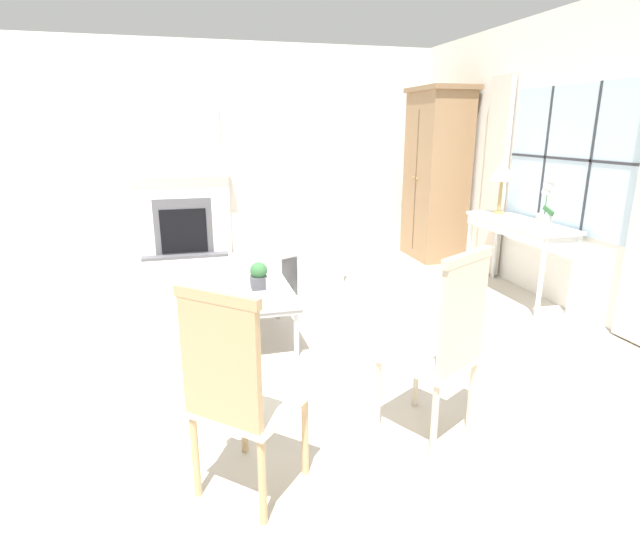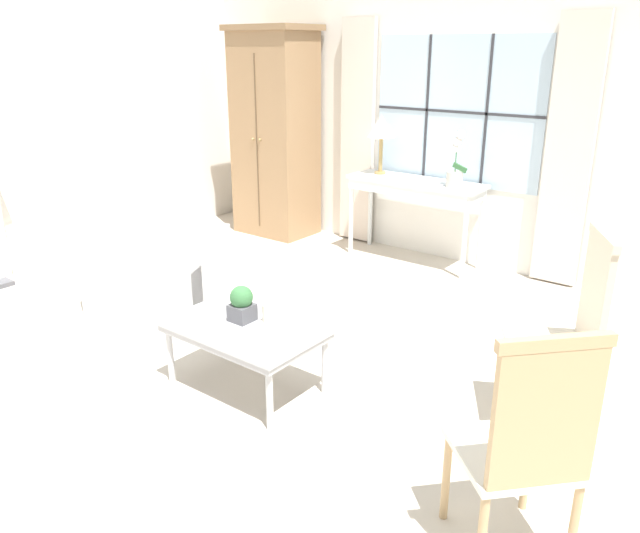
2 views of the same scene
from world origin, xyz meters
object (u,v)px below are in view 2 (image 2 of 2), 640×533
at_px(potted_plant_small, 242,303).
at_px(pillar_candle, 267,315).
at_px(accent_chair_wooden, 528,440).
at_px(potted_orchid, 456,166).
at_px(coffee_table, 245,332).
at_px(armoire, 275,133).
at_px(side_chair_wooden, 573,322).
at_px(table_lamp, 382,128).
at_px(console_table, 415,189).
at_px(armchair_upholstered, 157,270).

xyz_separation_m(potted_plant_small, pillar_candle, (0.15, 0.07, -0.06)).
relative_size(accent_chair_wooden, potted_plant_small, 4.80).
xyz_separation_m(potted_orchid, coffee_table, (-0.01, -2.69, -0.61)).
bearing_deg(accent_chair_wooden, armoire, 142.70).
bearing_deg(side_chair_wooden, table_lamp, 141.55).
xyz_separation_m(armoire, potted_plant_small, (2.08, -2.65, -0.57)).
xyz_separation_m(accent_chair_wooden, pillar_candle, (-1.74, 0.44, -0.11)).
xyz_separation_m(console_table, potted_plant_small, (0.36, -2.71, -0.17)).
height_order(potted_orchid, coffee_table, potted_orchid).
relative_size(armchair_upholstered, side_chair_wooden, 1.10).
xyz_separation_m(armoire, potted_orchid, (2.14, 0.00, -0.12)).
bearing_deg(armchair_upholstered, armoire, 105.05).
xyz_separation_m(table_lamp, armchair_upholstered, (-0.72, -2.22, -0.98)).
bearing_deg(coffee_table, side_chair_wooden, 26.17).
distance_m(armoire, table_lamp, 1.31).
bearing_deg(accent_chair_wooden, armchair_upholstered, 165.12).
xyz_separation_m(armoire, accent_chair_wooden, (3.97, -3.02, -0.52)).
relative_size(console_table, potted_orchid, 2.60).
height_order(potted_orchid, side_chair_wooden, potted_orchid).
distance_m(console_table, potted_plant_small, 2.74).
bearing_deg(table_lamp, coffee_table, -73.16).
height_order(table_lamp, accent_chair_wooden, table_lamp).
distance_m(potted_orchid, pillar_candle, 2.64).
xyz_separation_m(potted_orchid, potted_plant_small, (-0.06, -2.65, -0.45)).
distance_m(side_chair_wooden, pillar_candle, 1.71).
height_order(armoire, side_chair_wooden, armoire).
relative_size(armoire, coffee_table, 2.37).
xyz_separation_m(potted_orchid, armchair_upholstered, (-1.57, -2.12, -0.72)).
height_order(side_chair_wooden, pillar_candle, side_chair_wooden).
relative_size(potted_plant_small, pillar_candle, 1.71).
height_order(console_table, potted_orchid, potted_orchid).
distance_m(armoire, pillar_candle, 3.47).
relative_size(armchair_upholstered, coffee_table, 1.31).
xyz_separation_m(accent_chair_wooden, potted_plant_small, (-1.89, 0.37, -0.05)).
bearing_deg(coffee_table, table_lamp, 106.84).
height_order(armoire, potted_plant_small, armoire).
height_order(armchair_upholstered, potted_plant_small, armchair_upholstered).
xyz_separation_m(armchair_upholstered, side_chair_wooden, (3.21, 0.24, 0.34)).
height_order(armoire, console_table, armoire).
distance_m(armchair_upholstered, side_chair_wooden, 3.24).
bearing_deg(armoire, side_chair_wooden, -26.41).
bearing_deg(console_table, armoire, -177.99).
bearing_deg(potted_plant_small, side_chair_wooden, 24.42).
height_order(armoire, pillar_candle, armoire).
height_order(console_table, side_chair_wooden, side_chair_wooden).
bearing_deg(accent_chair_wooden, console_table, 126.14).
xyz_separation_m(armoire, side_chair_wooden, (3.78, -1.88, -0.50)).
relative_size(console_table, armchair_upholstered, 1.08).
distance_m(table_lamp, coffee_table, 3.03).
bearing_deg(armoire, potted_orchid, 0.00).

